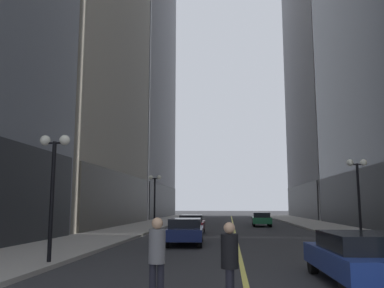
{
  "coord_description": "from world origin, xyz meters",
  "views": [
    {
      "loc": [
        -0.41,
        -3.68,
        2.03
      ],
      "look_at": [
        -3.79,
        34.16,
        7.7
      ],
      "focal_mm": 38.16,
      "sensor_mm": 36.0,
      "label": 1
    }
  ],
  "objects_px": {
    "car_navy": "(185,230)",
    "street_lamp_right_mid": "(358,181)",
    "street_lamp_left_near": "(53,169)",
    "street_lamp_left_far": "(155,190)",
    "car_maroon": "(192,224)",
    "car_green": "(261,219)",
    "car_blue": "(359,256)",
    "pedestrian_in_black_coat": "(230,260)",
    "pedestrian_in_grey_suit": "(157,254)"
  },
  "relations": [
    {
      "from": "pedestrian_in_black_coat",
      "to": "street_lamp_left_near",
      "type": "distance_m",
      "value": 8.37
    },
    {
      "from": "car_maroon",
      "to": "pedestrian_in_grey_suit",
      "type": "xyz_separation_m",
      "value": [
        1.18,
        -20.77,
        0.32
      ]
    },
    {
      "from": "street_lamp_left_near",
      "to": "pedestrian_in_black_coat",
      "type": "bearing_deg",
      "value": -41.92
    },
    {
      "from": "street_lamp_left_near",
      "to": "car_green",
      "type": "bearing_deg",
      "value": 70.98
    },
    {
      "from": "street_lamp_left_near",
      "to": "street_lamp_left_far",
      "type": "xyz_separation_m",
      "value": [
        0.0,
        19.46,
        0.0
      ]
    },
    {
      "from": "car_blue",
      "to": "pedestrian_in_black_coat",
      "type": "distance_m",
      "value": 4.45
    },
    {
      "from": "car_green",
      "to": "street_lamp_right_mid",
      "type": "distance_m",
      "value": 18.1
    },
    {
      "from": "street_lamp_left_far",
      "to": "pedestrian_in_black_coat",
      "type": "bearing_deg",
      "value": -76.43
    },
    {
      "from": "car_navy",
      "to": "street_lamp_left_near",
      "type": "bearing_deg",
      "value": -115.34
    },
    {
      "from": "car_maroon",
      "to": "street_lamp_left_far",
      "type": "bearing_deg",
      "value": 131.28
    },
    {
      "from": "car_maroon",
      "to": "pedestrian_in_grey_suit",
      "type": "bearing_deg",
      "value": -86.76
    },
    {
      "from": "car_blue",
      "to": "street_lamp_left_far",
      "type": "xyz_separation_m",
      "value": [
        -9.3,
        21.87,
        2.54
      ]
    },
    {
      "from": "car_maroon",
      "to": "pedestrian_in_grey_suit",
      "type": "relative_size",
      "value": 2.6
    },
    {
      "from": "car_maroon",
      "to": "street_lamp_left_near",
      "type": "xyz_separation_m",
      "value": [
        -3.36,
        -15.63,
        2.54
      ]
    },
    {
      "from": "car_maroon",
      "to": "car_green",
      "type": "bearing_deg",
      "value": 61.85
    },
    {
      "from": "car_navy",
      "to": "street_lamp_left_far",
      "type": "height_order",
      "value": "street_lamp_left_far"
    },
    {
      "from": "car_green",
      "to": "pedestrian_in_black_coat",
      "type": "relative_size",
      "value": 2.65
    },
    {
      "from": "car_maroon",
      "to": "street_lamp_right_mid",
      "type": "height_order",
      "value": "street_lamp_right_mid"
    },
    {
      "from": "car_maroon",
      "to": "pedestrian_in_black_coat",
      "type": "xyz_separation_m",
      "value": [
        2.64,
        -21.02,
        0.27
      ]
    },
    {
      "from": "car_maroon",
      "to": "car_green",
      "type": "relative_size",
      "value": 1.02
    },
    {
      "from": "car_green",
      "to": "street_lamp_left_far",
      "type": "xyz_separation_m",
      "value": [
        -9.06,
        -6.83,
        2.54
      ]
    },
    {
      "from": "car_navy",
      "to": "car_green",
      "type": "relative_size",
      "value": 1.03
    },
    {
      "from": "pedestrian_in_grey_suit",
      "to": "pedestrian_in_black_coat",
      "type": "bearing_deg",
      "value": -9.62
    },
    {
      "from": "car_navy",
      "to": "pedestrian_in_black_coat",
      "type": "height_order",
      "value": "pedestrian_in_black_coat"
    },
    {
      "from": "pedestrian_in_grey_suit",
      "to": "car_maroon",
      "type": "bearing_deg",
      "value": 93.24
    },
    {
      "from": "pedestrian_in_grey_suit",
      "to": "street_lamp_left_far",
      "type": "height_order",
      "value": "street_lamp_left_far"
    },
    {
      "from": "car_maroon",
      "to": "pedestrian_in_black_coat",
      "type": "distance_m",
      "value": 21.18
    },
    {
      "from": "pedestrian_in_black_coat",
      "to": "car_navy",
      "type": "bearing_deg",
      "value": 99.71
    },
    {
      "from": "car_navy",
      "to": "car_green",
      "type": "height_order",
      "value": "same"
    },
    {
      "from": "car_green",
      "to": "street_lamp_left_near",
      "type": "height_order",
      "value": "street_lamp_left_near"
    },
    {
      "from": "car_blue",
      "to": "street_lamp_left_near",
      "type": "height_order",
      "value": "street_lamp_left_near"
    },
    {
      "from": "car_green",
      "to": "pedestrian_in_black_coat",
      "type": "height_order",
      "value": "pedestrian_in_black_coat"
    },
    {
      "from": "car_maroon",
      "to": "car_green",
      "type": "distance_m",
      "value": 12.09
    },
    {
      "from": "car_blue",
      "to": "street_lamp_left_near",
      "type": "xyz_separation_m",
      "value": [
        -9.3,
        2.41,
        2.54
      ]
    },
    {
      "from": "car_navy",
      "to": "street_lamp_right_mid",
      "type": "height_order",
      "value": "street_lamp_right_mid"
    },
    {
      "from": "car_blue",
      "to": "street_lamp_left_near",
      "type": "distance_m",
      "value": 9.94
    },
    {
      "from": "car_navy",
      "to": "car_green",
      "type": "xyz_separation_m",
      "value": [
        5.33,
        18.42,
        -0.0
      ]
    },
    {
      "from": "pedestrian_in_black_coat",
      "to": "street_lamp_right_mid",
      "type": "height_order",
      "value": "street_lamp_right_mid"
    },
    {
      "from": "car_maroon",
      "to": "street_lamp_left_far",
      "type": "xyz_separation_m",
      "value": [
        -3.36,
        3.83,
        2.54
      ]
    },
    {
      "from": "pedestrian_in_grey_suit",
      "to": "street_lamp_left_near",
      "type": "height_order",
      "value": "street_lamp_left_near"
    },
    {
      "from": "street_lamp_left_far",
      "to": "pedestrian_in_grey_suit",
      "type": "bearing_deg",
      "value": -79.55
    },
    {
      "from": "street_lamp_left_near",
      "to": "car_blue",
      "type": "bearing_deg",
      "value": -14.53
    },
    {
      "from": "car_green",
      "to": "car_navy",
      "type": "bearing_deg",
      "value": -106.15
    },
    {
      "from": "pedestrian_in_black_coat",
      "to": "pedestrian_in_grey_suit",
      "type": "height_order",
      "value": "pedestrian_in_grey_suit"
    },
    {
      "from": "car_navy",
      "to": "street_lamp_left_near",
      "type": "relative_size",
      "value": 1.05
    },
    {
      "from": "car_blue",
      "to": "street_lamp_left_far",
      "type": "bearing_deg",
      "value": 113.04
    },
    {
      "from": "car_navy",
      "to": "car_maroon",
      "type": "height_order",
      "value": "same"
    },
    {
      "from": "car_navy",
      "to": "street_lamp_left_near",
      "type": "xyz_separation_m",
      "value": [
        -3.73,
        -7.87,
        2.54
      ]
    },
    {
      "from": "car_blue",
      "to": "car_navy",
      "type": "relative_size",
      "value": 1.03
    },
    {
      "from": "car_blue",
      "to": "car_maroon",
      "type": "distance_m",
      "value": 19.0
    }
  ]
}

